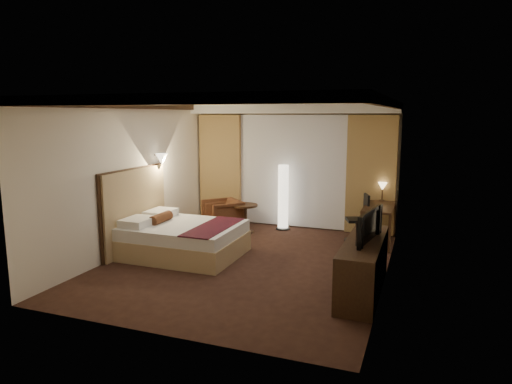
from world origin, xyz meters
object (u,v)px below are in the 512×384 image
at_px(office_chair, 357,218).
at_px(dresser, 363,266).
at_px(armchair, 223,214).
at_px(side_table, 245,218).
at_px(television, 363,219).
at_px(desk, 379,224).
at_px(floor_lamp, 283,197).
at_px(bed, 184,240).

xyz_separation_m(office_chair, dresser, (0.46, -2.58, -0.10)).
distance_m(armchair, side_table, 0.50).
height_order(dresser, television, television).
xyz_separation_m(desk, television, (0.02, -2.63, 0.68)).
relative_size(office_chair, dresser, 0.49).
height_order(floor_lamp, desk, floor_lamp).
bearing_deg(floor_lamp, office_chair, -15.51).
height_order(bed, television, television).
distance_m(bed, office_chair, 3.38).
bearing_deg(side_table, armchair, -173.98).
bearing_deg(bed, armchair, 92.45).
height_order(armchair, side_table, armchair).
bearing_deg(dresser, bed, 169.04).
relative_size(side_table, floor_lamp, 0.42).
relative_size(side_table, desk, 0.47).
xyz_separation_m(armchair, dresser, (3.29, -2.44, 0.00)).
height_order(desk, dresser, dresser).
bearing_deg(desk, floor_lamp, 168.81).
distance_m(desk, television, 2.71).
height_order(bed, side_table, side_table).
bearing_deg(bed, desk, 32.41).
bearing_deg(armchair, dresser, 6.21).
bearing_deg(armchair, bed, -44.71).
height_order(floor_lamp, office_chair, floor_lamp).
bearing_deg(desk, bed, -147.59).
height_order(armchair, office_chair, office_chair).
relative_size(armchair, office_chair, 0.78).
bearing_deg(dresser, floor_lamp, 124.85).
distance_m(bed, armchair, 1.83).
relative_size(bed, office_chair, 2.05).
distance_m(side_table, floor_lamp, 0.96).
relative_size(bed, television, 1.90).
height_order(side_table, television, television).
distance_m(armchair, dresser, 4.09).
xyz_separation_m(armchair, side_table, (0.49, 0.05, -0.07)).
bearing_deg(side_table, office_chair, 2.01).
bearing_deg(armchair, side_table, 48.85).
xyz_separation_m(desk, dresser, (0.05, -2.63, 0.00)).
distance_m(office_chair, dresser, 2.62).
relative_size(armchair, television, 0.72).
xyz_separation_m(side_table, television, (2.77, -2.49, 0.75)).
bearing_deg(armchair, desk, 46.08).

